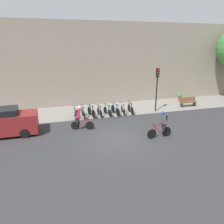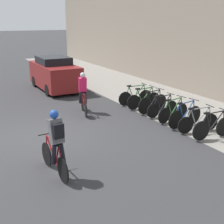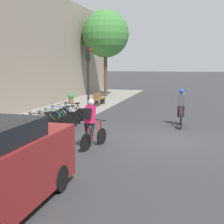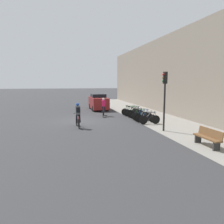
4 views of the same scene
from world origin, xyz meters
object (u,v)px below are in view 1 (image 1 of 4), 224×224
Objects in this scene: parked_bike_4 at (108,111)px; parked_bike_6 at (123,110)px; parked_bike_0 at (75,113)px; parked_bike_1 at (83,113)px; cyclist_pink at (80,117)px; parked_bike_3 at (100,112)px; parked_bike_7 at (130,109)px; parked_car at (3,123)px; bench at (188,102)px; traffic_light_pole at (157,82)px; potted_plant at (180,96)px; parked_bike_5 at (115,110)px; parked_bike_2 at (91,112)px; cyclist_grey at (162,124)px.

parked_bike_4 is 0.99× the size of parked_bike_6.
parked_bike_1 is (0.70, 0.00, 0.01)m from parked_bike_0.
cyclist_pink is 2.71m from parked_bike_0.
parked_bike_1 is 2.09m from parked_bike_4.
parked_bike_0 is at bearing -179.99° from parked_bike_3.
parked_car is (-9.80, -2.30, 0.50)m from parked_bike_7.
bench is (8.25, 0.51, 0.09)m from parked_bike_4.
parked_bike_3 is 5.68m from traffic_light_pole.
bench reaches higher than potted_plant.
parked_bike_5 is (3.49, 0.00, 0.01)m from parked_bike_0.
parked_bike_3 is 2.79m from parked_bike_7.
traffic_light_pole reaches higher than cyclist_pink.
parked_bike_4 is (0.70, -0.00, 0.01)m from parked_bike_3.
bench is at bearing 3.53° from parked_bike_4.
traffic_light_pole is at bearing 19.87° from cyclist_pink.
parked_bike_7 is at bearing 28.83° from cyclist_pink.
bench is (9.64, 0.51, 0.06)m from parked_bike_2.
cyclist_grey is 0.41× the size of parked_car.
parked_bike_7 is 0.94× the size of bench.
parked_bike_0 is 1.03× the size of parked_bike_7.
traffic_light_pole is at bearing -0.73° from parked_bike_6.
cyclist_pink reaches higher than parked_bike_2.
parked_bike_4 is at bearing -162.06° from potted_plant.
parked_bike_2 is at bearing 63.24° from cyclist_pink.
cyclist_pink is 3.85m from parked_bike_4.
parked_bike_5 is 0.40× the size of parked_car.
parked_bike_1 is 3.49m from parked_bike_6.
parked_bike_4 is 0.42× the size of traffic_light_pole.
parked_bike_1 is 0.45× the size of traffic_light_pole.
parked_bike_7 is at bearing 91.10° from cyclist_grey.
cyclist_grey is at bearing -74.67° from parked_bike_5.
parked_bike_1 is at bearing 128.14° from cyclist_grey.
parked_bike_3 is at bearing -179.98° from parked_bike_7.
parked_car reaches higher than parked_bike_5.
parked_bike_7 is at bearing 0.00° from parked_bike_5.
cyclist_grey is 1.14× the size of parked_bike_3.
parked_bike_5 is 1.04× the size of parked_bike_7.
potted_plant is (8.83, 2.86, 0.05)m from parked_bike_4.
parked_bike_6 is at bearing -0.04° from parked_bike_2.
parked_bike_0 is 2.20× the size of potted_plant.
parked_bike_3 is (2.04, 2.66, -0.57)m from cyclist_pink.
cyclist_grey is 5.49m from parked_bike_7.
parked_bike_0 reaches higher than potted_plant.
traffic_light_pole is 4.37m from bench.
parked_bike_6 is 0.99× the size of parked_bike_7.
cyclist_pink is 1.07× the size of parked_bike_4.
parked_bike_4 reaches higher than bench.
potted_plant is at bearing 19.36° from parked_bike_5.
parked_bike_0 is 11.05m from bench.
parked_bike_7 is (1.39, 0.00, -0.01)m from parked_bike_5.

